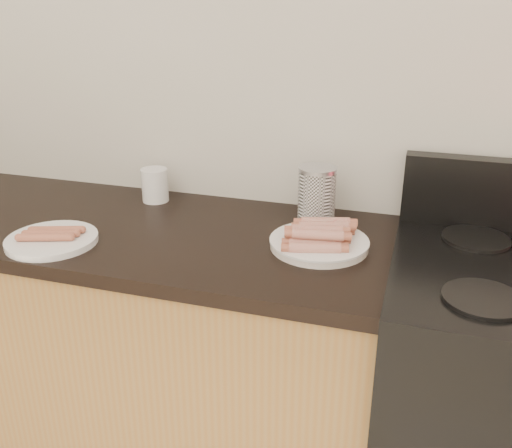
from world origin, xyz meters
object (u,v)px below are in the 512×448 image
(mug, at_px, (155,185))
(main_plate, at_px, (319,244))
(side_plate, at_px, (52,240))
(canister, at_px, (317,196))

(mug, bearing_deg, main_plate, -19.13)
(side_plate, height_order, canister, canister)
(main_plate, distance_m, side_plate, 0.73)
(main_plate, relative_size, side_plate, 1.07)
(mug, bearing_deg, side_plate, -107.22)
(canister, height_order, mug, canister)
(main_plate, bearing_deg, side_plate, -165.15)
(side_plate, relative_size, canister, 1.43)
(main_plate, xyz_separation_m, canister, (-0.04, 0.17, 0.08))
(main_plate, bearing_deg, canister, 104.58)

